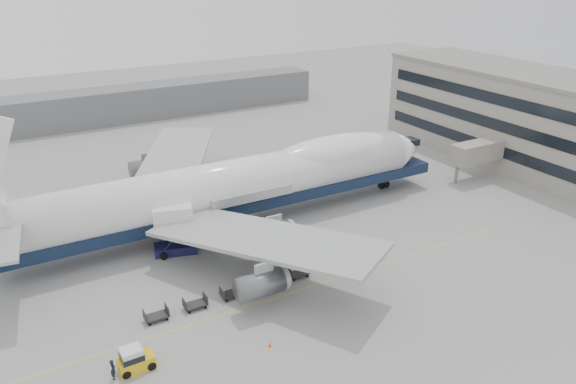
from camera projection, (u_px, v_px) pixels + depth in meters
ground at (279, 264)px, 64.67m from camera, size 260.00×260.00×0.00m
apron_line at (306, 288)px, 59.87m from camera, size 60.00×0.15×0.01m
terminal at (576, 133)px, 85.47m from camera, size 24.20×70.40×15.60m
hangar at (70, 111)px, 114.62m from camera, size 110.00×8.00×7.00m
airliner at (238, 184)px, 72.35m from camera, size 67.00×55.30×19.98m
catering_truck at (173, 227)px, 65.82m from camera, size 5.35×4.26×6.08m
baggage_tug at (135, 360)px, 47.82m from camera, size 3.06×1.73×2.22m
ground_worker at (113, 369)px, 46.82m from camera, size 0.56×0.75×1.89m
traffic_cone at (270, 344)px, 50.90m from camera, size 0.35×0.35×0.52m
dolly_0 at (156, 316)px, 54.49m from camera, size 2.30×1.35×1.30m
dolly_1 at (195, 304)px, 56.33m from camera, size 2.30×1.35×1.30m
dolly_2 at (232, 293)px, 58.18m from camera, size 2.30×1.35×1.30m
dolly_3 at (266, 282)px, 60.02m from camera, size 2.30×1.35×1.30m
dolly_4 at (298, 273)px, 61.87m from camera, size 2.30×1.35×1.30m
dolly_5 at (329, 263)px, 63.71m from camera, size 2.30×1.35×1.30m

